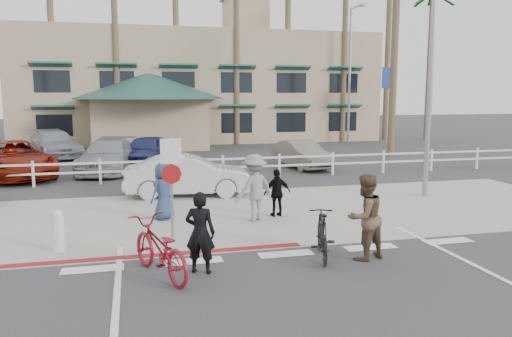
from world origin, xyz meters
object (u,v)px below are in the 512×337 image
object	(u,v)px
car_white_sedan	(188,175)
bike_black	(322,235)
sign_post	(171,181)
bike_red	(159,248)

from	to	relation	value
car_white_sedan	bike_black	bearing A→B (deg)	-159.14
sign_post	car_white_sedan	distance (m)	5.49
bike_red	car_white_sedan	size ratio (longest dim) A/B	0.50
bike_black	car_white_sedan	size ratio (longest dim) A/B	0.40
sign_post	bike_black	distance (m)	3.71
sign_post	bike_red	world-z (taller)	sign_post
bike_red	car_white_sedan	bearing A→B (deg)	-122.60
sign_post	bike_black	bearing A→B (deg)	-34.24
bike_red	car_white_sedan	xyz separation A→B (m)	(1.39, 7.65, 0.15)
bike_black	car_white_sedan	world-z (taller)	car_white_sedan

